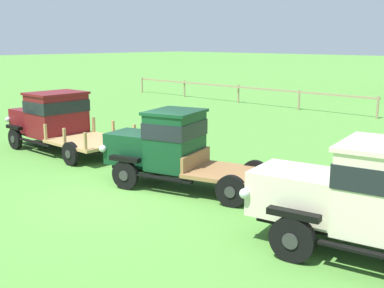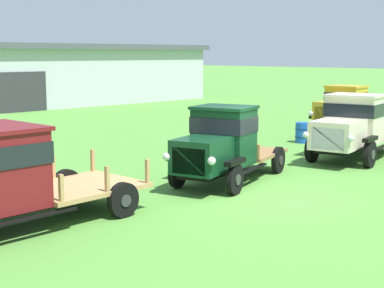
# 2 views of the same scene
# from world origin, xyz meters

# --- Properties ---
(ground_plane) EXTENTS (240.00, 240.00, 0.00)m
(ground_plane) POSITION_xyz_m (0.00, 0.00, 0.00)
(ground_plane) COLOR #518E38
(paddock_fence) EXTENTS (18.41, 0.49, 1.15)m
(paddock_fence) POSITION_xyz_m (-9.67, 16.96, 0.87)
(paddock_fence) COLOR #997F60
(paddock_fence) RESTS_ON ground
(vintage_truck_second_in_line) EXTENTS (5.53, 2.43, 2.10)m
(vintage_truck_second_in_line) POSITION_xyz_m (-6.07, 1.97, 1.11)
(vintage_truck_second_in_line) COLOR black
(vintage_truck_second_in_line) RESTS_ON ground
(vintage_truck_midrow_center) EXTENTS (5.02, 2.89, 2.09)m
(vintage_truck_midrow_center) POSITION_xyz_m (0.30, 1.70, 1.09)
(vintage_truck_midrow_center) COLOR black
(vintage_truck_midrow_center) RESTS_ON ground
(vintage_truck_far_side) EXTENTS (5.35, 2.81, 2.15)m
(vintage_truck_far_side) POSITION_xyz_m (6.00, 1.14, 1.14)
(vintage_truck_far_side) COLOR black
(vintage_truck_far_side) RESTS_ON ground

